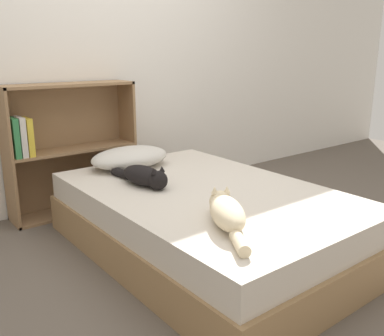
# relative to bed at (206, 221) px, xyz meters

# --- Properties ---
(ground_plane) EXTENTS (8.00, 8.00, 0.00)m
(ground_plane) POSITION_rel_bed_xyz_m (0.00, 0.00, -0.19)
(ground_plane) COLOR brown
(wall_back) EXTENTS (8.00, 0.06, 2.50)m
(wall_back) POSITION_rel_bed_xyz_m (0.00, 1.29, 1.06)
(wall_back) COLOR white
(wall_back) RESTS_ON ground_plane
(bed) EXTENTS (1.21, 1.83, 0.39)m
(bed) POSITION_rel_bed_xyz_m (0.00, 0.00, 0.00)
(bed) COLOR #99754C
(bed) RESTS_ON ground_plane
(pillow) EXTENTS (0.56, 0.37, 0.14)m
(pillow) POSITION_rel_bed_xyz_m (-0.10, 0.70, 0.27)
(pillow) COLOR beige
(pillow) RESTS_ON bed
(cat_light) EXTENTS (0.36, 0.51, 0.14)m
(cat_light) POSITION_rel_bed_xyz_m (-0.26, -0.45, 0.25)
(cat_light) COLOR beige
(cat_light) RESTS_ON bed
(cat_dark) EXTENTS (0.20, 0.49, 0.14)m
(cat_dark) POSITION_rel_bed_xyz_m (-0.24, 0.29, 0.25)
(cat_dark) COLOR black
(cat_dark) RESTS_ON bed
(bookshelf) EXTENTS (0.93, 0.26, 0.95)m
(bookshelf) POSITION_rel_bed_xyz_m (-0.38, 1.16, 0.30)
(bookshelf) COLOR #8E6B47
(bookshelf) RESTS_ON ground_plane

